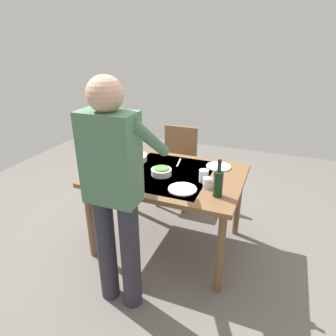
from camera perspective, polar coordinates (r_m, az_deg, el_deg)
ground_plane at (r=3.04m, az=0.00°, el=-14.21°), size 6.00×6.00×0.00m
dining_table at (r=2.68m, az=0.00°, el=-2.60°), size 1.32×0.96×0.77m
chair_near at (r=3.54m, az=1.89°, el=1.51°), size 0.40×0.40×0.91m
person_server at (r=2.00m, az=-10.25°, el=-3.80°), size 0.42×0.61×1.69m
wine_bottle at (r=2.25m, az=9.62°, el=-2.85°), size 0.07×0.07×0.30m
wine_glass_left at (r=2.47m, az=-12.63°, el=-0.78°), size 0.07×0.07×0.15m
water_cup_near_left at (r=2.39m, az=7.57°, el=-2.87°), size 0.07×0.07×0.09m
water_cup_near_right at (r=2.59m, az=-14.38°, el=-1.00°), size 0.07×0.07×0.10m
water_cup_far_left at (r=2.72m, az=-9.75°, el=0.40°), size 0.08×0.08×0.09m
water_cup_far_right at (r=2.49m, az=6.89°, el=-1.50°), size 0.08×0.08×0.10m
serving_bowl_pasta at (r=2.92m, az=-7.02°, el=2.07°), size 0.30×0.30×0.07m
side_bowl_salad at (r=2.60m, az=-1.28°, el=-0.63°), size 0.18×0.18×0.07m
dinner_plate_near at (r=2.80m, az=9.70°, el=0.29°), size 0.23×0.23×0.01m
dinner_plate_far at (r=2.36m, az=2.79°, el=-4.05°), size 0.23×0.23×0.01m
table_knife at (r=2.86m, az=2.09°, el=1.08°), size 0.05×0.20×0.00m
table_fork at (r=2.58m, az=-6.79°, el=-1.72°), size 0.05×0.18×0.00m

